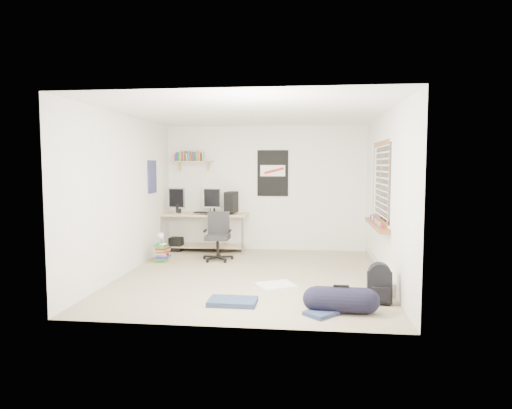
# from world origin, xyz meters

# --- Properties ---
(floor) EXTENTS (4.00, 4.50, 0.01)m
(floor) POSITION_xyz_m (0.00, 0.00, -0.01)
(floor) COLOR gray
(floor) RESTS_ON ground
(ceiling) EXTENTS (4.00, 4.50, 0.01)m
(ceiling) POSITION_xyz_m (0.00, 0.00, 2.50)
(ceiling) COLOR white
(ceiling) RESTS_ON ground
(back_wall) EXTENTS (4.00, 0.01, 2.50)m
(back_wall) POSITION_xyz_m (0.00, 2.25, 1.25)
(back_wall) COLOR silver
(back_wall) RESTS_ON ground
(left_wall) EXTENTS (0.01, 4.50, 2.50)m
(left_wall) POSITION_xyz_m (-2.00, 0.00, 1.25)
(left_wall) COLOR silver
(left_wall) RESTS_ON ground
(right_wall) EXTENTS (0.01, 4.50, 2.50)m
(right_wall) POSITION_xyz_m (2.00, 0.00, 1.25)
(right_wall) COLOR silver
(right_wall) RESTS_ON ground
(desk) EXTENTS (1.87, 1.18, 0.79)m
(desk) POSITION_xyz_m (-1.19, 2.00, 0.36)
(desk) COLOR tan
(desk) RESTS_ON floor
(monitor_left) EXTENTS (0.37, 0.19, 0.40)m
(monitor_left) POSITION_xyz_m (-1.68, 1.68, 0.99)
(monitor_left) COLOR #B0AFB4
(monitor_left) RESTS_ON desk
(monitor_right) EXTENTS (0.36, 0.13, 0.39)m
(monitor_right) POSITION_xyz_m (-1.00, 1.81, 0.98)
(monitor_right) COLOR #B1B0B6
(monitor_right) RESTS_ON desk
(pc_tower) EXTENTS (0.23, 0.41, 0.41)m
(pc_tower) POSITION_xyz_m (-0.63, 1.87, 0.99)
(pc_tower) COLOR black
(pc_tower) RESTS_ON desk
(keyboard) EXTENTS (0.47, 0.25, 0.02)m
(keyboard) POSITION_xyz_m (-1.10, 1.68, 0.80)
(keyboard) COLOR black
(keyboard) RESTS_ON desk
(speaker_left) EXTENTS (0.09, 0.09, 0.17)m
(speaker_left) POSITION_xyz_m (-1.64, 1.68, 0.87)
(speaker_left) COLOR black
(speaker_left) RESTS_ON desk
(speaker_right) EXTENTS (0.11, 0.11, 0.17)m
(speaker_right) POSITION_xyz_m (-1.01, 1.91, 0.87)
(speaker_right) COLOR black
(speaker_right) RESTS_ON desk
(office_chair) EXTENTS (0.61, 0.61, 0.87)m
(office_chair) POSITION_xyz_m (-0.75, 1.09, 0.49)
(office_chair) COLOR #242426
(office_chair) RESTS_ON floor
(wall_shelf) EXTENTS (0.80, 0.22, 0.24)m
(wall_shelf) POSITION_xyz_m (-1.45, 2.14, 1.78)
(wall_shelf) COLOR tan
(wall_shelf) RESTS_ON back_wall
(poster_back_wall) EXTENTS (0.62, 0.03, 0.92)m
(poster_back_wall) POSITION_xyz_m (0.15, 2.23, 1.55)
(poster_back_wall) COLOR black
(poster_back_wall) RESTS_ON back_wall
(poster_left_wall) EXTENTS (0.02, 0.42, 0.60)m
(poster_left_wall) POSITION_xyz_m (-1.99, 1.20, 1.50)
(poster_left_wall) COLOR navy
(poster_left_wall) RESTS_ON left_wall
(window) EXTENTS (0.10, 1.50, 1.26)m
(window) POSITION_xyz_m (1.95, 0.30, 1.45)
(window) COLOR brown
(window) RESTS_ON right_wall
(baseboard_heater) EXTENTS (0.08, 2.50, 0.18)m
(baseboard_heater) POSITION_xyz_m (1.96, 0.30, 0.09)
(baseboard_heater) COLOR #B7B2A8
(baseboard_heater) RESTS_ON floor
(backpack) EXTENTS (0.31, 0.25, 0.39)m
(backpack) POSITION_xyz_m (1.75, -1.20, 0.20)
(backpack) COLOR black
(backpack) RESTS_ON floor
(duffel_bag) EXTENTS (0.31, 0.31, 0.59)m
(duffel_bag) POSITION_xyz_m (1.25, -1.63, 0.14)
(duffel_bag) COLOR black
(duffel_bag) RESTS_ON floor
(tshirt) EXTENTS (0.63, 0.60, 0.04)m
(tshirt) POSITION_xyz_m (0.42, -0.61, 0.02)
(tshirt) COLOR silver
(tshirt) RESTS_ON floor
(jeans_a) EXTENTS (0.60, 0.39, 0.06)m
(jeans_a) POSITION_xyz_m (-0.06, -1.45, 0.03)
(jeans_a) COLOR navy
(jeans_a) RESTS_ON floor
(jeans_b) EXTENTS (0.45, 0.46, 0.05)m
(jeans_b) POSITION_xyz_m (1.03, -1.74, 0.03)
(jeans_b) COLOR navy
(jeans_b) RESTS_ON floor
(book_stack) EXTENTS (0.58, 0.53, 0.32)m
(book_stack) POSITION_xyz_m (-1.69, 0.80, 0.15)
(book_stack) COLOR brown
(book_stack) RESTS_ON floor
(desk_lamp) EXTENTS (0.18, 0.23, 0.20)m
(desk_lamp) POSITION_xyz_m (-1.67, 0.78, 0.38)
(desk_lamp) COLOR white
(desk_lamp) RESTS_ON book_stack
(subwoofer) EXTENTS (0.26, 0.26, 0.27)m
(subwoofer) POSITION_xyz_m (-1.75, 1.86, 0.14)
(subwoofer) COLOR black
(subwoofer) RESTS_ON floor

